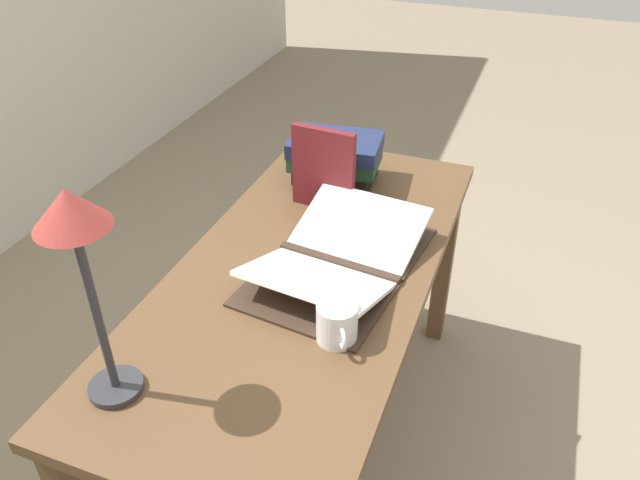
# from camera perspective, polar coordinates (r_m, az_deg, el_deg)

# --- Properties ---
(ground_plane) EXTENTS (12.00, 12.00, 0.00)m
(ground_plane) POSITION_cam_1_polar(r_m,az_deg,el_deg) (2.21, -1.01, -18.17)
(ground_plane) COLOR gray
(reading_desk) EXTENTS (1.47, 0.66, 0.75)m
(reading_desk) POSITION_cam_1_polar(r_m,az_deg,el_deg) (1.74, -1.22, -5.11)
(reading_desk) COLOR brown
(reading_desk) RESTS_ON ground_plane
(open_book) EXTENTS (0.60, 0.42, 0.09)m
(open_book) POSITION_cam_1_polar(r_m,az_deg,el_deg) (1.66, 1.74, -1.63)
(open_book) COLOR #38281E
(open_book) RESTS_ON reading_desk
(book_stack_tall) EXTENTS (0.23, 0.31, 0.15)m
(book_stack_tall) POSITION_cam_1_polar(r_m,az_deg,el_deg) (2.04, 1.43, 7.52)
(book_stack_tall) COLOR black
(book_stack_tall) RESTS_ON reading_desk
(book_standing_upright) EXTENTS (0.04, 0.20, 0.26)m
(book_standing_upright) POSITION_cam_1_polar(r_m,az_deg,el_deg) (1.87, 0.31, 6.46)
(book_standing_upright) COLOR maroon
(book_standing_upright) RESTS_ON reading_desk
(reading_lamp) EXTENTS (0.14, 0.14, 0.49)m
(reading_lamp) POSITION_cam_1_polar(r_m,az_deg,el_deg) (1.18, -21.29, -0.12)
(reading_lamp) COLOR #2D2D33
(reading_lamp) RESTS_ON reading_desk
(coffee_mug) EXTENTS (0.12, 0.10, 0.10)m
(coffee_mug) POSITION_cam_1_polar(r_m,az_deg,el_deg) (1.43, 1.58, -7.57)
(coffee_mug) COLOR white
(coffee_mug) RESTS_ON reading_desk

